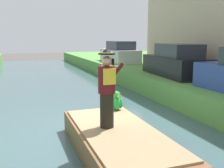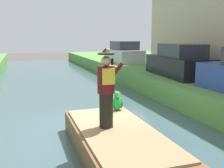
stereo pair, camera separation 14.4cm
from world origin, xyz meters
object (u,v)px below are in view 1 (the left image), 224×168
(parrot_plush, at_px, (116,102))
(person_pirate, at_px, (107,89))
(parked_car_silver, at_px, (120,53))
(parked_car_dark, at_px, (176,62))
(boat, at_px, (119,143))

(parrot_plush, bearing_deg, person_pirate, -119.55)
(person_pirate, xyz_separation_m, parked_car_silver, (5.22, 12.23, -0.03))
(person_pirate, xyz_separation_m, parked_car_dark, (5.22, 5.05, -0.03))
(boat, xyz_separation_m, parked_car_silver, (5.04, 12.51, 1.20))
(person_pirate, distance_m, parked_car_dark, 7.27)
(person_pirate, height_order, parrot_plush, person_pirate)
(boat, xyz_separation_m, person_pirate, (-0.19, 0.27, 1.23))
(boat, distance_m, parked_car_dark, 7.43)
(parked_car_dark, distance_m, parked_car_silver, 7.18)
(parked_car_dark, xyz_separation_m, parked_car_silver, (0.00, 7.18, 0.00))
(boat, height_order, parked_car_silver, parked_car_silver)
(boat, bearing_deg, person_pirate, 124.07)
(person_pirate, bearing_deg, boat, -63.76)
(boat, bearing_deg, parked_car_dark, 46.60)
(parked_car_dark, bearing_deg, parked_car_silver, 90.00)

